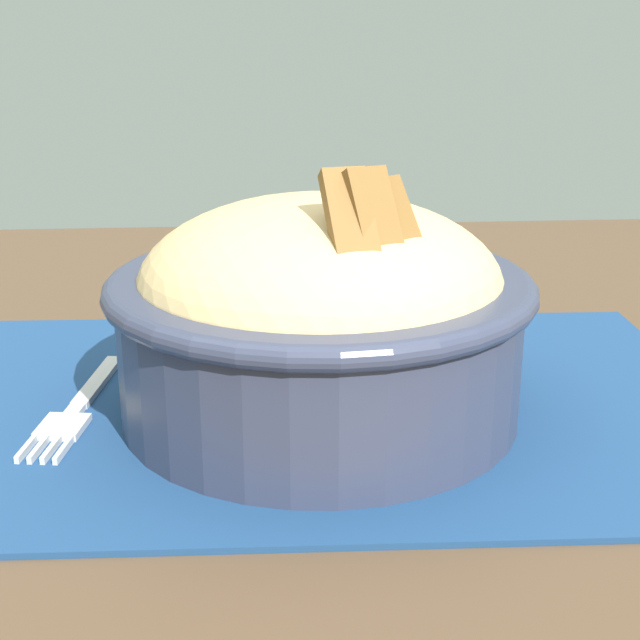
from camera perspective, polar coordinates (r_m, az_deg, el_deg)
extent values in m
cube|color=#4C3826|center=(0.50, -5.49, -6.73)|extent=(1.06, 0.87, 0.03)
cube|color=navy|center=(0.49, -2.65, -5.25)|extent=(0.48, 0.30, 0.00)
cylinder|color=#2D3347|center=(0.46, 0.00, -1.52)|extent=(0.20, 0.20, 0.07)
torus|color=#2D3347|center=(0.45, 0.00, 2.20)|extent=(0.22, 0.22, 0.01)
ellipsoid|color=tan|center=(0.45, 0.00, 2.32)|extent=(0.25, 0.25, 0.09)
sphere|color=#2C8025|center=(0.45, 3.61, 5.69)|extent=(0.04, 0.04, 0.04)
cylinder|color=orange|center=(0.48, -3.80, 5.84)|extent=(0.03, 0.01, 0.01)
cylinder|color=orange|center=(0.44, 3.90, 4.60)|extent=(0.01, 0.03, 0.01)
cylinder|color=orange|center=(0.46, -6.50, 5.35)|extent=(0.02, 0.03, 0.01)
cube|color=brown|center=(0.39, 2.15, 5.33)|extent=(0.03, 0.05, 0.06)
cube|color=brown|center=(0.40, 3.70, 5.36)|extent=(0.03, 0.04, 0.06)
cube|color=brown|center=(0.40, 5.01, 5.30)|extent=(0.04, 0.04, 0.05)
cube|color=#B9B9B9|center=(0.52, -13.89, -3.77)|extent=(0.02, 0.07, 0.00)
cube|color=#B9B9B9|center=(0.49, -15.27, -5.57)|extent=(0.01, 0.01, 0.00)
cube|color=#B9B9B9|center=(0.47, -16.00, -6.51)|extent=(0.03, 0.03, 0.00)
cube|color=#B9B9B9|center=(0.45, -18.13, -7.77)|extent=(0.01, 0.02, 0.00)
cube|color=#B9B9B9|center=(0.45, -17.42, -7.82)|extent=(0.01, 0.02, 0.00)
cube|color=#B9B9B9|center=(0.45, -16.67, -7.87)|extent=(0.01, 0.02, 0.00)
cube|color=#B9B9B9|center=(0.45, -15.95, -7.93)|extent=(0.01, 0.02, 0.00)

